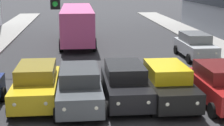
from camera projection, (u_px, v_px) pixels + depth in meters
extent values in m
cylinder|color=black|center=(224.00, 84.00, 16.59)|extent=(0.22, 0.64, 0.64)
cube|color=maroon|center=(220.00, 89.00, 14.69)|extent=(1.80, 4.40, 0.80)
cube|color=maroon|center=(220.00, 72.00, 14.71)|extent=(1.58, 2.46, 0.60)
cylinder|color=black|center=(213.00, 111.00, 13.29)|extent=(0.22, 0.64, 0.64)
cylinder|color=black|center=(189.00, 88.00, 16.09)|extent=(0.22, 0.64, 0.64)
cube|color=black|center=(167.00, 88.00, 14.79)|extent=(1.80, 4.40, 0.80)
cube|color=yellow|center=(167.00, 71.00, 14.82)|extent=(1.58, 2.46, 0.60)
cylinder|color=black|center=(198.00, 108.00, 13.58)|extent=(0.22, 0.64, 0.64)
cylinder|color=black|center=(154.00, 109.00, 13.40)|extent=(0.22, 0.64, 0.64)
cylinder|color=black|center=(177.00, 86.00, 16.38)|extent=(0.22, 0.64, 0.64)
cylinder|color=black|center=(140.00, 87.00, 16.20)|extent=(0.22, 0.64, 0.64)
sphere|color=white|center=(197.00, 103.00, 12.76)|extent=(0.18, 0.18, 0.18)
sphere|color=white|center=(167.00, 104.00, 12.64)|extent=(0.18, 0.18, 0.18)
cube|color=black|center=(125.00, 87.00, 14.87)|extent=(1.80, 4.40, 0.80)
cube|color=black|center=(125.00, 71.00, 14.89)|extent=(1.58, 2.46, 0.60)
cylinder|color=black|center=(152.00, 107.00, 13.65)|extent=(0.22, 0.64, 0.64)
cylinder|color=black|center=(108.00, 109.00, 13.47)|extent=(0.22, 0.64, 0.64)
cylinder|color=black|center=(139.00, 85.00, 16.46)|extent=(0.22, 0.64, 0.64)
cylinder|color=black|center=(102.00, 86.00, 16.27)|extent=(0.22, 0.64, 0.64)
sphere|color=white|center=(148.00, 102.00, 12.83)|extent=(0.18, 0.18, 0.18)
sphere|color=white|center=(118.00, 103.00, 12.71)|extent=(0.18, 0.18, 0.18)
cube|color=#474C51|center=(80.00, 91.00, 14.31)|extent=(1.80, 4.40, 0.80)
cube|color=#343639|center=(79.00, 74.00, 14.34)|extent=(1.58, 2.46, 0.60)
cylinder|color=black|center=(104.00, 112.00, 13.10)|extent=(0.22, 0.64, 0.64)
cylinder|color=black|center=(57.00, 114.00, 12.92)|extent=(0.22, 0.64, 0.64)
cylinder|color=black|center=(99.00, 89.00, 15.90)|extent=(0.22, 0.64, 0.64)
cylinder|color=black|center=(60.00, 90.00, 15.72)|extent=(0.22, 0.64, 0.64)
sphere|color=white|center=(96.00, 108.00, 12.28)|extent=(0.18, 0.18, 0.18)
sphere|color=white|center=(64.00, 109.00, 12.16)|extent=(0.18, 0.18, 0.18)
cube|color=gold|center=(37.00, 88.00, 14.77)|extent=(1.80, 4.40, 0.80)
cube|color=olive|center=(36.00, 71.00, 14.80)|extent=(1.58, 2.46, 0.60)
cylinder|color=black|center=(56.00, 108.00, 13.56)|extent=(0.22, 0.64, 0.64)
cylinder|color=black|center=(10.00, 110.00, 13.37)|extent=(0.22, 0.64, 0.64)
cylinder|color=black|center=(59.00, 86.00, 16.36)|extent=(0.22, 0.64, 0.64)
cylinder|color=black|center=(21.00, 87.00, 16.18)|extent=(0.22, 0.64, 0.64)
sphere|color=white|center=(46.00, 103.00, 12.73)|extent=(0.18, 0.18, 0.18)
sphere|color=white|center=(14.00, 104.00, 12.62)|extent=(0.18, 0.18, 0.18)
cylinder|color=black|center=(3.00, 94.00, 15.17)|extent=(0.22, 0.64, 0.64)
cube|color=#B2B7BC|center=(195.00, 48.00, 23.34)|extent=(1.80, 4.40, 0.80)
cube|color=slate|center=(195.00, 37.00, 23.36)|extent=(1.58, 2.46, 0.60)
cylinder|color=black|center=(216.00, 58.00, 22.12)|extent=(0.22, 0.64, 0.64)
cylinder|color=black|center=(189.00, 59.00, 21.94)|extent=(0.22, 0.64, 0.64)
cylinder|color=black|center=(200.00, 49.00, 24.93)|extent=(0.22, 0.64, 0.64)
cylinder|color=black|center=(176.00, 50.00, 24.74)|extent=(0.22, 0.64, 0.64)
sphere|color=white|center=(216.00, 53.00, 21.30)|extent=(0.18, 0.18, 0.18)
sphere|color=white|center=(198.00, 54.00, 21.18)|extent=(0.18, 0.18, 0.18)
cube|color=#DB5193|center=(77.00, 22.00, 28.79)|extent=(2.50, 10.50, 2.50)
cube|color=black|center=(77.00, 16.00, 28.66)|extent=(2.52, 9.87, 0.80)
cylinder|color=black|center=(94.00, 45.00, 25.67)|extent=(0.28, 1.00, 1.00)
cylinder|color=black|center=(61.00, 45.00, 25.42)|extent=(0.28, 1.00, 1.00)
cylinder|color=black|center=(91.00, 31.00, 32.26)|extent=(0.28, 1.00, 1.00)
cylinder|color=black|center=(64.00, 32.00, 32.01)|extent=(0.28, 1.00, 1.00)
sphere|color=green|center=(55.00, 4.00, 8.61)|extent=(0.14, 0.14, 0.14)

